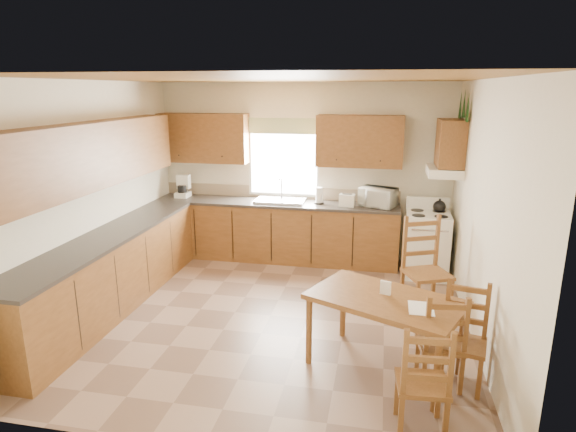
% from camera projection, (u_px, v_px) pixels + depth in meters
% --- Properties ---
extents(floor, '(4.50, 4.50, 0.00)m').
position_uv_depth(floor, '(271.00, 315.00, 5.69)').
color(floor, '#856954').
rests_on(floor, ground).
extents(ceiling, '(4.50, 4.50, 0.00)m').
position_uv_depth(ceiling, '(268.00, 79.00, 5.00)').
color(ceiling, brown).
rests_on(ceiling, floor).
extents(wall_left, '(4.50, 4.50, 0.00)m').
position_uv_depth(wall_left, '(87.00, 196.00, 5.77)').
color(wall_left, beige).
rests_on(wall_left, floor).
extents(wall_right, '(4.50, 4.50, 0.00)m').
position_uv_depth(wall_right, '(483.00, 215.00, 4.92)').
color(wall_right, beige).
rests_on(wall_right, floor).
extents(wall_back, '(4.50, 4.50, 0.00)m').
position_uv_depth(wall_back, '(303.00, 172.00, 7.48)').
color(wall_back, beige).
rests_on(wall_back, floor).
extents(wall_front, '(4.50, 4.50, 0.00)m').
position_uv_depth(wall_front, '(192.00, 282.00, 3.21)').
color(wall_front, beige).
rests_on(wall_front, floor).
extents(lower_cab_back, '(3.75, 0.60, 0.88)m').
position_uv_depth(lower_cab_back, '(276.00, 232.00, 7.50)').
color(lower_cab_back, brown).
rests_on(lower_cab_back, floor).
extents(lower_cab_left, '(0.60, 3.60, 0.88)m').
position_uv_depth(lower_cab_left, '(110.00, 273.00, 5.80)').
color(lower_cab_left, brown).
rests_on(lower_cab_left, floor).
extents(counter_back, '(3.75, 0.63, 0.04)m').
position_uv_depth(counter_back, '(275.00, 203.00, 7.38)').
color(counter_back, '#37312C').
rests_on(counter_back, lower_cab_back).
extents(counter_left, '(0.63, 3.60, 0.04)m').
position_uv_depth(counter_left, '(107.00, 237.00, 5.68)').
color(counter_left, '#37312C').
rests_on(counter_left, lower_cab_left).
extents(backsplash, '(3.75, 0.01, 0.18)m').
position_uv_depth(backsplash, '(279.00, 192.00, 7.62)').
color(backsplash, gray).
rests_on(backsplash, counter_back).
extents(upper_cab_back_left, '(1.41, 0.33, 0.75)m').
position_uv_depth(upper_cab_back_left, '(204.00, 138.00, 7.48)').
color(upper_cab_back_left, brown).
rests_on(upper_cab_back_left, wall_back).
extents(upper_cab_back_right, '(1.25, 0.33, 0.75)m').
position_uv_depth(upper_cab_back_right, '(360.00, 141.00, 7.03)').
color(upper_cab_back_right, brown).
rests_on(upper_cab_back_right, wall_back).
extents(upper_cab_left, '(0.33, 3.60, 0.75)m').
position_uv_depth(upper_cab_left, '(88.00, 156.00, 5.47)').
color(upper_cab_left, brown).
rests_on(upper_cab_left, wall_left).
extents(upper_cab_stove, '(0.33, 0.62, 0.62)m').
position_uv_depth(upper_cab_stove, '(450.00, 143.00, 6.37)').
color(upper_cab_stove, brown).
rests_on(upper_cab_stove, wall_right).
extents(range_hood, '(0.44, 0.62, 0.12)m').
position_uv_depth(range_hood, '(444.00, 171.00, 6.48)').
color(range_hood, white).
rests_on(range_hood, wall_right).
extents(window_frame, '(1.13, 0.02, 1.18)m').
position_uv_depth(window_frame, '(284.00, 159.00, 7.45)').
color(window_frame, white).
rests_on(window_frame, wall_back).
extents(window_pane, '(1.05, 0.01, 1.10)m').
position_uv_depth(window_pane, '(284.00, 159.00, 7.45)').
color(window_pane, white).
rests_on(window_pane, wall_back).
extents(window_valance, '(1.19, 0.01, 0.24)m').
position_uv_depth(window_valance, '(283.00, 126.00, 7.30)').
color(window_valance, '#547E3D').
rests_on(window_valance, wall_back).
extents(sink_basin, '(0.75, 0.45, 0.04)m').
position_uv_depth(sink_basin, '(280.00, 201.00, 7.35)').
color(sink_basin, silver).
rests_on(sink_basin, counter_back).
extents(pine_decal_a, '(0.22, 0.22, 0.36)m').
position_uv_depth(pine_decal_a, '(468.00, 107.00, 5.92)').
color(pine_decal_a, '#153C15').
rests_on(pine_decal_a, wall_right).
extents(pine_decal_b, '(0.22, 0.22, 0.36)m').
position_uv_depth(pine_decal_b, '(464.00, 103.00, 6.22)').
color(pine_decal_b, '#153C15').
rests_on(pine_decal_b, wall_right).
extents(pine_decal_c, '(0.22, 0.22, 0.36)m').
position_uv_depth(pine_decal_c, '(461.00, 105.00, 6.53)').
color(pine_decal_c, '#153C15').
rests_on(pine_decal_c, wall_right).
extents(stove, '(0.62, 0.63, 0.89)m').
position_uv_depth(stove, '(426.00, 245.00, 6.83)').
color(stove, white).
rests_on(stove, floor).
extents(coffeemaker, '(0.24, 0.27, 0.33)m').
position_uv_depth(coffeemaker, '(182.00, 187.00, 7.65)').
color(coffeemaker, white).
rests_on(coffeemaker, counter_back).
extents(paper_towel, '(0.12, 0.12, 0.25)m').
position_uv_depth(paper_towel, '(319.00, 196.00, 7.22)').
color(paper_towel, white).
rests_on(paper_towel, counter_back).
extents(toaster, '(0.23, 0.16, 0.18)m').
position_uv_depth(toaster, '(347.00, 200.00, 7.07)').
color(toaster, white).
rests_on(toaster, counter_back).
extents(microwave, '(0.56, 0.49, 0.28)m').
position_uv_depth(microwave, '(378.00, 197.00, 7.05)').
color(microwave, white).
rests_on(microwave, counter_back).
extents(dining_table, '(1.57, 1.28, 0.73)m').
position_uv_depth(dining_table, '(384.00, 334.00, 4.53)').
color(dining_table, brown).
rests_on(dining_table, floor).
extents(chair_near_left, '(0.42, 0.41, 0.90)m').
position_uv_depth(chair_near_left, '(441.00, 338.00, 4.27)').
color(chair_near_left, brown).
rests_on(chair_near_left, floor).
extents(chair_near_right, '(0.41, 0.40, 0.92)m').
position_uv_depth(chair_near_right, '(423.00, 377.00, 3.69)').
color(chair_near_right, brown).
rests_on(chair_near_right, floor).
extents(chair_far_left, '(0.62, 0.61, 1.14)m').
position_uv_depth(chair_far_left, '(428.00, 268.00, 5.62)').
color(chair_far_left, brown).
rests_on(chair_far_left, floor).
extents(chair_far_right, '(0.47, 0.45, 0.94)m').
position_uv_depth(chair_far_right, '(463.00, 337.00, 4.25)').
color(chair_far_right, brown).
rests_on(chair_far_right, floor).
extents(table_paper, '(0.22, 0.29, 0.00)m').
position_uv_depth(table_paper, '(421.00, 308.00, 4.22)').
color(table_paper, white).
rests_on(table_paper, dining_table).
extents(table_card, '(0.10, 0.05, 0.13)m').
position_uv_depth(table_card, '(386.00, 288.00, 4.49)').
color(table_card, white).
rests_on(table_card, dining_table).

